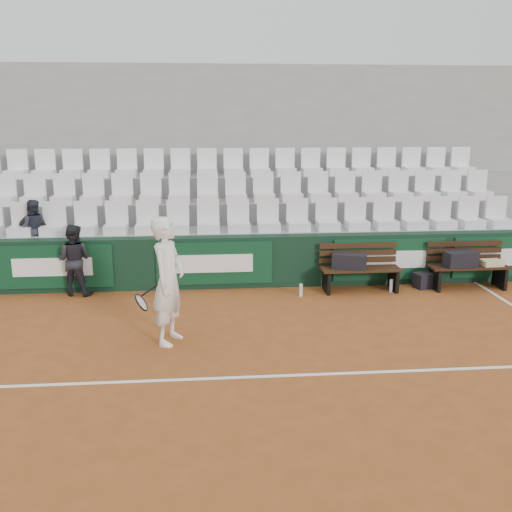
{
  "coord_description": "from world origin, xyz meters",
  "views": [
    {
      "loc": [
        -0.32,
        -6.68,
        3.26
      ],
      "look_at": [
        0.47,
        2.4,
        1.0
      ],
      "focal_mm": 40.0,
      "sensor_mm": 36.0,
      "label": 1
    }
  ],
  "objects_px": {
    "bench_left": "(360,279)",
    "sports_bag_ground": "(427,280)",
    "sports_bag_right": "(461,259)",
    "water_bottle_far": "(391,286)",
    "bench_right": "(467,277)",
    "sports_bag_left": "(349,261)",
    "ball_kid": "(74,260)",
    "spectator_b": "(31,208)",
    "spectator_c": "(31,206)",
    "tennis_player": "(168,281)",
    "water_bottle_near": "(301,290)"
  },
  "relations": [
    {
      "from": "sports_bag_right",
      "to": "spectator_b",
      "type": "xyz_separation_m",
      "value": [
        -8.17,
        1.05,
        0.93
      ]
    },
    {
      "from": "bench_left",
      "to": "sports_bag_ground",
      "type": "relative_size",
      "value": 3.11
    },
    {
      "from": "sports_bag_right",
      "to": "spectator_b",
      "type": "height_order",
      "value": "spectator_b"
    },
    {
      "from": "sports_bag_ground",
      "to": "spectator_c",
      "type": "relative_size",
      "value": 0.43
    },
    {
      "from": "spectator_c",
      "to": "sports_bag_ground",
      "type": "bearing_deg",
      "value": 167.48
    },
    {
      "from": "bench_left",
      "to": "bench_right",
      "type": "xyz_separation_m",
      "value": [
        2.11,
        -0.01,
        0.0
      ]
    },
    {
      "from": "bench_left",
      "to": "sports_bag_right",
      "type": "relative_size",
      "value": 2.43
    },
    {
      "from": "bench_right",
      "to": "sports_bag_ground",
      "type": "distance_m",
      "value": 0.77
    },
    {
      "from": "bench_left",
      "to": "sports_bag_ground",
      "type": "distance_m",
      "value": 1.36
    },
    {
      "from": "sports_bag_right",
      "to": "sports_bag_ground",
      "type": "relative_size",
      "value": 1.28
    },
    {
      "from": "spectator_c",
      "to": "tennis_player",
      "type": "bearing_deg",
      "value": 124.94
    },
    {
      "from": "spectator_c",
      "to": "bench_left",
      "type": "bearing_deg",
      "value": 165.04
    },
    {
      "from": "ball_kid",
      "to": "spectator_b",
      "type": "height_order",
      "value": "spectator_b"
    },
    {
      "from": "bench_left",
      "to": "tennis_player",
      "type": "distance_m",
      "value": 4.17
    },
    {
      "from": "water_bottle_near",
      "to": "spectator_b",
      "type": "bearing_deg",
      "value": 166.31
    },
    {
      "from": "bench_left",
      "to": "sports_bag_right",
      "type": "bearing_deg",
      "value": -1.54
    },
    {
      "from": "sports_bag_ground",
      "to": "sports_bag_left",
      "type": "bearing_deg",
      "value": -175.95
    },
    {
      "from": "bench_left",
      "to": "sports_bag_left",
      "type": "distance_m",
      "value": 0.42
    },
    {
      "from": "ball_kid",
      "to": "spectator_b",
      "type": "bearing_deg",
      "value": -27.27
    },
    {
      "from": "bench_right",
      "to": "spectator_c",
      "type": "distance_m",
      "value": 8.51
    },
    {
      "from": "ball_kid",
      "to": "spectator_b",
      "type": "xyz_separation_m",
      "value": [
        -0.91,
        0.76,
        0.86
      ]
    },
    {
      "from": "sports_bag_right",
      "to": "water_bottle_far",
      "type": "xyz_separation_m",
      "value": [
        -1.36,
        -0.08,
        -0.47
      ]
    },
    {
      "from": "bench_left",
      "to": "spectator_b",
      "type": "xyz_separation_m",
      "value": [
        -6.24,
        1.0,
        1.3
      ]
    },
    {
      "from": "sports_bag_left",
      "to": "spectator_c",
      "type": "bearing_deg",
      "value": 170.58
    },
    {
      "from": "water_bottle_near",
      "to": "spectator_b",
      "type": "height_order",
      "value": "spectator_b"
    },
    {
      "from": "tennis_player",
      "to": "spectator_b",
      "type": "xyz_separation_m",
      "value": [
        -2.79,
        3.22,
        0.59
      ]
    },
    {
      "from": "bench_left",
      "to": "spectator_c",
      "type": "bearing_deg",
      "value": 170.9
    },
    {
      "from": "spectator_b",
      "to": "spectator_c",
      "type": "bearing_deg",
      "value": 174.37
    },
    {
      "from": "sports_bag_left",
      "to": "sports_bag_right",
      "type": "xyz_separation_m",
      "value": [
        2.15,
        -0.05,
        0.01
      ]
    },
    {
      "from": "bench_right",
      "to": "sports_bag_left",
      "type": "height_order",
      "value": "sports_bag_left"
    },
    {
      "from": "sports_bag_left",
      "to": "sports_bag_right",
      "type": "relative_size",
      "value": 1.03
    },
    {
      "from": "tennis_player",
      "to": "bench_left",
      "type": "bearing_deg",
      "value": 32.81
    },
    {
      "from": "sports_bag_left",
      "to": "tennis_player",
      "type": "height_order",
      "value": "tennis_player"
    },
    {
      "from": "bench_right",
      "to": "tennis_player",
      "type": "bearing_deg",
      "value": -158.29
    },
    {
      "from": "sports_bag_left",
      "to": "ball_kid",
      "type": "xyz_separation_m",
      "value": [
        -5.11,
        0.23,
        0.08
      ]
    },
    {
      "from": "water_bottle_near",
      "to": "tennis_player",
      "type": "xyz_separation_m",
      "value": [
        -2.27,
        -1.99,
        0.82
      ]
    },
    {
      "from": "sports_bag_right",
      "to": "spectator_b",
      "type": "relative_size",
      "value": 0.59
    },
    {
      "from": "sports_bag_left",
      "to": "ball_kid",
      "type": "height_order",
      "value": "ball_kid"
    },
    {
      "from": "bench_left",
      "to": "sports_bag_ground",
      "type": "bearing_deg",
      "value": 4.76
    },
    {
      "from": "bench_right",
      "to": "sports_bag_right",
      "type": "bearing_deg",
      "value": -167.55
    },
    {
      "from": "water_bottle_far",
      "to": "ball_kid",
      "type": "relative_size",
      "value": 0.19
    },
    {
      "from": "sports_bag_right",
      "to": "sports_bag_ground",
      "type": "xyz_separation_m",
      "value": [
        -0.58,
        0.16,
        -0.45
      ]
    },
    {
      "from": "sports_bag_right",
      "to": "sports_bag_ground",
      "type": "bearing_deg",
      "value": 164.11
    },
    {
      "from": "sports_bag_right",
      "to": "spectator_b",
      "type": "bearing_deg",
      "value": 172.68
    },
    {
      "from": "sports_bag_right",
      "to": "water_bottle_far",
      "type": "height_order",
      "value": "sports_bag_right"
    },
    {
      "from": "bench_left",
      "to": "water_bottle_far",
      "type": "bearing_deg",
      "value": -13.04
    },
    {
      "from": "water_bottle_far",
      "to": "sports_bag_ground",
      "type": "bearing_deg",
      "value": 17.33
    },
    {
      "from": "sports_bag_left",
      "to": "sports_bag_ground",
      "type": "bearing_deg",
      "value": 4.05
    },
    {
      "from": "sports_bag_left",
      "to": "sports_bag_ground",
      "type": "height_order",
      "value": "sports_bag_left"
    },
    {
      "from": "bench_left",
      "to": "water_bottle_far",
      "type": "relative_size",
      "value": 6.02
    }
  ]
}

